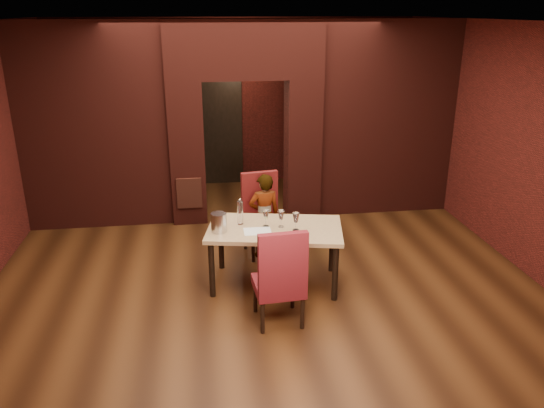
{
  "coord_description": "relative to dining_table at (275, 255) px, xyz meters",
  "views": [
    {
      "loc": [
        -0.77,
        -6.45,
        3.34
      ],
      "look_at": [
        0.15,
        0.0,
        0.93
      ],
      "focal_mm": 35.0,
      "sensor_mm": 36.0,
      "label": 1
    }
  ],
  "objects": [
    {
      "name": "floor",
      "position": [
        -0.13,
        0.43,
        -0.39
      ],
      "size": [
        8.0,
        8.0,
        0.0
      ],
      "primitive_type": "plane",
      "color": "#492812",
      "rests_on": "ground"
    },
    {
      "name": "ceiling",
      "position": [
        -0.13,
        0.43,
        2.81
      ],
      "size": [
        7.0,
        8.0,
        0.04
      ],
      "primitive_type": "cube",
      "color": "silver",
      "rests_on": "ground"
    },
    {
      "name": "wall_back",
      "position": [
        -0.13,
        4.43,
        1.21
      ],
      "size": [
        7.0,
        0.04,
        3.2
      ],
      "primitive_type": "cube",
      "color": "maroon",
      "rests_on": "ground"
    },
    {
      "name": "wall_front",
      "position": [
        -0.13,
        -3.57,
        1.21
      ],
      "size": [
        7.0,
        0.04,
        3.2
      ],
      "primitive_type": "cube",
      "color": "maroon",
      "rests_on": "ground"
    },
    {
      "name": "wall_right",
      "position": [
        3.37,
        0.43,
        1.21
      ],
      "size": [
        0.04,
        8.0,
        3.2
      ],
      "primitive_type": "cube",
      "color": "maroon",
      "rests_on": "ground"
    },
    {
      "name": "pillar_left",
      "position": [
        -1.08,
        2.43,
        0.76
      ],
      "size": [
        0.55,
        0.55,
        2.3
      ],
      "primitive_type": "cube",
      "color": "maroon",
      "rests_on": "ground"
    },
    {
      "name": "pillar_right",
      "position": [
        0.82,
        2.43,
        0.76
      ],
      "size": [
        0.55,
        0.55,
        2.3
      ],
      "primitive_type": "cube",
      "color": "maroon",
      "rests_on": "ground"
    },
    {
      "name": "lintel",
      "position": [
        -0.13,
        2.43,
        2.36
      ],
      "size": [
        2.45,
        0.55,
        0.9
      ],
      "primitive_type": "cube",
      "color": "maroon",
      "rests_on": "ground"
    },
    {
      "name": "wing_wall_left",
      "position": [
        -2.49,
        2.43,
        1.21
      ],
      "size": [
        2.28,
        0.35,
        3.2
      ],
      "primitive_type": "cube",
      "color": "maroon",
      "rests_on": "ground"
    },
    {
      "name": "wing_wall_right",
      "position": [
        2.23,
        2.43,
        1.21
      ],
      "size": [
        2.28,
        0.35,
        3.2
      ],
      "primitive_type": "cube",
      "color": "maroon",
      "rests_on": "ground"
    },
    {
      "name": "vent_panel",
      "position": [
        -1.08,
        2.13,
        0.16
      ],
      "size": [
        0.4,
        0.03,
        0.5
      ],
      "primitive_type": "cube",
      "color": "brown",
      "rests_on": "ground"
    },
    {
      "name": "rear_door",
      "position": [
        -0.53,
        4.37,
        0.66
      ],
      "size": [
        0.9,
        0.08,
        2.1
      ],
      "primitive_type": "cube",
      "color": "black",
      "rests_on": "ground"
    },
    {
      "name": "rear_door_frame",
      "position": [
        -0.53,
        4.33,
        0.66
      ],
      "size": [
        1.02,
        0.04,
        2.22
      ],
      "primitive_type": "cube",
      "color": "black",
      "rests_on": "ground"
    },
    {
      "name": "dining_table",
      "position": [
        0.0,
        0.0,
        0.0
      ],
      "size": [
        1.81,
        1.24,
        0.78
      ],
      "primitive_type": "cube",
      "rotation": [
        0.0,
        0.0,
        -0.2
      ],
      "color": "tan",
      "rests_on": "ground"
    },
    {
      "name": "chair_far",
      "position": [
        -0.02,
        0.9,
        0.19
      ],
      "size": [
        0.61,
        0.61,
        1.17
      ],
      "primitive_type": "cube",
      "rotation": [
        0.0,
        0.0,
        0.16
      ],
      "color": "maroon",
      "rests_on": "ground"
    },
    {
      "name": "chair_near",
      "position": [
        -0.09,
        -0.87,
        0.2
      ],
      "size": [
        0.57,
        0.57,
        1.17
      ],
      "primitive_type": "cube",
      "rotation": [
        0.0,
        0.0,
        3.21
      ],
      "color": "maroon",
      "rests_on": "ground"
    },
    {
      "name": "person_seated",
      "position": [
        -0.03,
        0.83,
        0.22
      ],
      "size": [
        0.48,
        0.35,
        1.22
      ],
      "primitive_type": "imported",
      "rotation": [
        0.0,
        0.0,
        3.27
      ],
      "color": "silver",
      "rests_on": "ground"
    },
    {
      "name": "wine_glass_a",
      "position": [
        -0.11,
        0.05,
        0.49
      ],
      "size": [
        0.09,
        0.09,
        0.21
      ],
      "primitive_type": null,
      "color": "white",
      "rests_on": "dining_table"
    },
    {
      "name": "wine_glass_b",
      "position": [
        0.08,
        0.0,
        0.5
      ],
      "size": [
        0.09,
        0.09,
        0.22
      ],
      "primitive_type": null,
      "color": "white",
      "rests_on": "dining_table"
    },
    {
      "name": "wine_glass_c",
      "position": [
        0.24,
        -0.13,
        0.5
      ],
      "size": [
        0.09,
        0.09,
        0.23
      ],
      "primitive_type": null,
      "color": "white",
      "rests_on": "dining_table"
    },
    {
      "name": "tasting_sheet",
      "position": [
        -0.23,
        -0.1,
        0.39
      ],
      "size": [
        0.34,
        0.25,
        0.0
      ],
      "primitive_type": "cube",
      "rotation": [
        0.0,
        0.0,
        -0.02
      ],
      "color": "white",
      "rests_on": "dining_table"
    },
    {
      "name": "wine_bucket",
      "position": [
        -0.69,
        -0.03,
        0.51
      ],
      "size": [
        0.19,
        0.19,
        0.24
      ],
      "primitive_type": "cylinder",
      "color": "#B6B7BE",
      "rests_on": "dining_table"
    },
    {
      "name": "water_bottle",
      "position": [
        -0.42,
        0.18,
        0.55
      ],
      "size": [
        0.08,
        0.08,
        0.32
      ],
      "primitive_type": "cylinder",
      "color": "white",
      "rests_on": "dining_table"
    },
    {
      "name": "potted_plant",
      "position": [
        0.89,
        1.1,
        -0.18
      ],
      "size": [
        0.4,
        0.36,
        0.42
      ],
      "primitive_type": "imported",
      "rotation": [
        0.0,
        0.0,
        0.09
      ],
      "color": "#2A6F23",
      "rests_on": "ground"
    }
  ]
}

